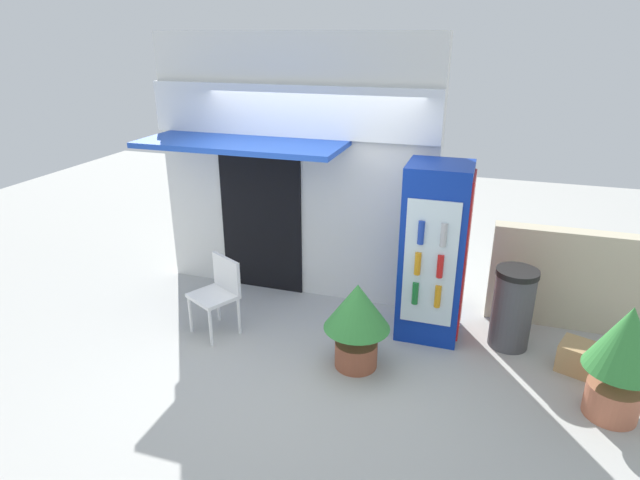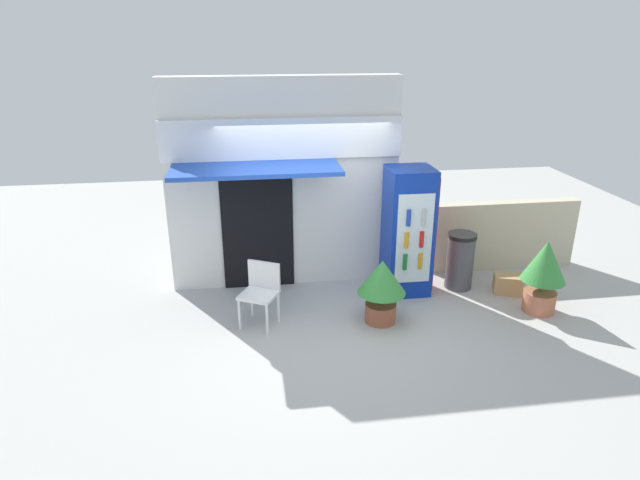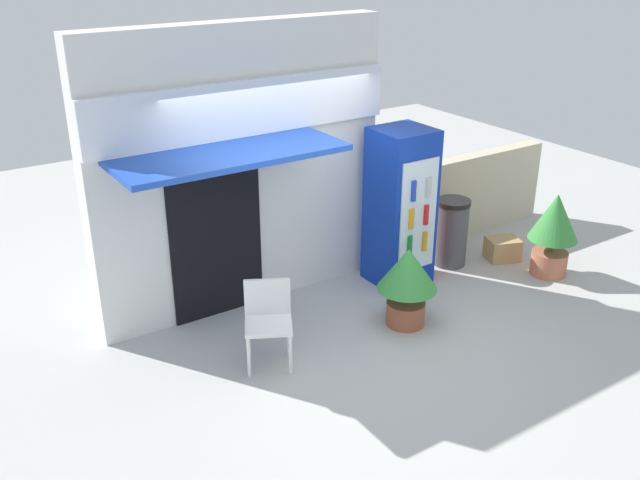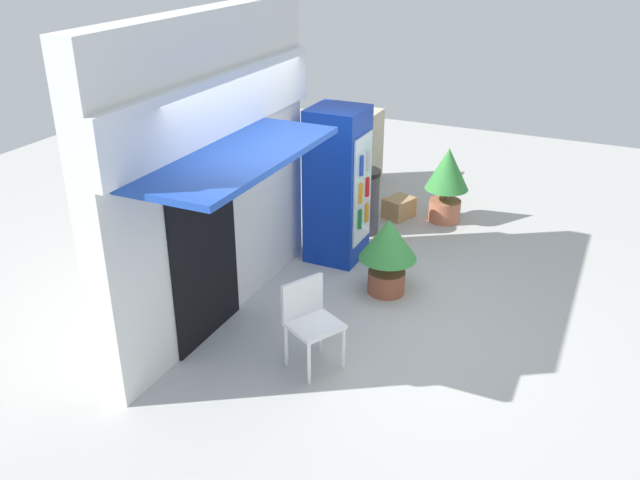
# 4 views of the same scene
# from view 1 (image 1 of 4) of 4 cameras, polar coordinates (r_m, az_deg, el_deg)

# --- Properties ---
(ground) EXTENTS (16.00, 16.00, 0.00)m
(ground) POSITION_cam_1_polar(r_m,az_deg,el_deg) (5.78, -4.43, -11.18)
(ground) COLOR #B2B2AD
(storefront_building) EXTENTS (3.45, 1.21, 3.15)m
(storefront_building) POSITION_cam_1_polar(r_m,az_deg,el_deg) (6.42, -2.98, 7.90)
(storefront_building) COLOR silver
(storefront_building) RESTS_ON ground
(drink_cooler) EXTENTS (0.67, 0.70, 1.91)m
(drink_cooler) POSITION_cam_1_polar(r_m,az_deg,el_deg) (5.69, 12.28, -1.34)
(drink_cooler) COLOR #0C2D9E
(drink_cooler) RESTS_ON ground
(plastic_chair) EXTENTS (0.60, 0.59, 0.85)m
(plastic_chair) POSITION_cam_1_polar(r_m,az_deg,el_deg) (5.88, -10.91, -5.26)
(plastic_chair) COLOR white
(plastic_chair) RESTS_ON ground
(potted_plant_near_shop) EXTENTS (0.65, 0.65, 0.90)m
(potted_plant_near_shop) POSITION_cam_1_polar(r_m,az_deg,el_deg) (5.16, 4.04, -8.20)
(potted_plant_near_shop) COLOR #995138
(potted_plant_near_shop) RESTS_ON ground
(potted_plant_curbside) EXTENTS (0.60, 0.60, 1.07)m
(potted_plant_curbside) POSITION_cam_1_polar(r_m,az_deg,el_deg) (5.14, 30.05, -10.53)
(potted_plant_curbside) COLOR #BC6B4C
(potted_plant_curbside) RESTS_ON ground
(trash_bin) EXTENTS (0.43, 0.43, 0.88)m
(trash_bin) POSITION_cam_1_polar(r_m,az_deg,el_deg) (5.89, 20.13, -6.94)
(trash_bin) COLOR #47474C
(trash_bin) RESTS_ON ground
(stone_boundary_wall) EXTENTS (2.48, 0.21, 1.14)m
(stone_boundary_wall) POSITION_cam_1_polar(r_m,az_deg,el_deg) (6.55, 28.76, -4.20)
(stone_boundary_wall) COLOR beige
(stone_boundary_wall) RESTS_ON ground
(cardboard_box) EXTENTS (0.49, 0.44, 0.29)m
(cardboard_box) POSITION_cam_1_polar(r_m,az_deg,el_deg) (5.88, 26.48, -11.42)
(cardboard_box) COLOR tan
(cardboard_box) RESTS_ON ground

